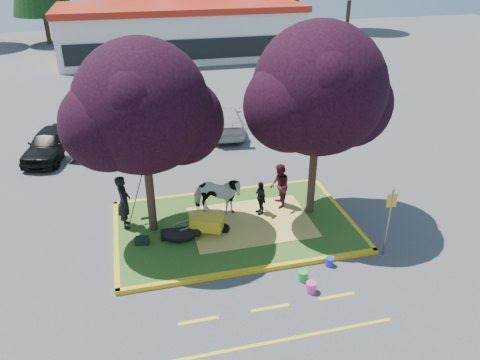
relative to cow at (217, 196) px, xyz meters
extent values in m
plane|color=#424244|center=(0.46, -0.81, -0.92)|extent=(90.00, 90.00, 0.00)
cube|color=#295019|center=(0.46, -0.81, -0.84)|extent=(8.00, 5.00, 0.15)
cube|color=gold|center=(0.46, -3.39, -0.84)|extent=(8.30, 0.16, 0.15)
cube|color=gold|center=(0.46, 1.77, -0.84)|extent=(8.30, 0.16, 0.15)
cube|color=gold|center=(-3.62, -0.81, -0.84)|extent=(0.16, 5.30, 0.15)
cube|color=gold|center=(4.54, -0.81, -0.84)|extent=(0.16, 5.30, 0.15)
cube|color=#E6C95E|center=(1.06, -0.81, -0.76)|extent=(4.20, 3.00, 0.01)
cylinder|color=black|center=(-2.34, -0.41, 0.99)|extent=(0.28, 0.28, 3.53)
sphere|color=black|center=(-2.34, -0.41, 3.64)|extent=(4.20, 4.20, 4.20)
sphere|color=black|center=(-1.18, -0.21, 3.01)|extent=(2.86, 2.86, 2.86)
sphere|color=black|center=(-3.39, -0.71, 3.26)|extent=(2.86, 2.86, 2.86)
cylinder|color=black|center=(3.36, -0.61, 1.08)|extent=(0.28, 0.28, 3.70)
sphere|color=black|center=(3.36, -0.61, 3.85)|extent=(4.40, 4.40, 4.40)
sphere|color=black|center=(4.57, -0.41, 3.19)|extent=(2.99, 2.99, 2.99)
sphere|color=black|center=(2.26, -0.91, 3.45)|extent=(2.99, 2.99, 2.99)
cube|color=yellow|center=(-1.54, -5.01, -0.92)|extent=(1.10, 0.12, 0.01)
cube|color=yellow|center=(0.46, -5.01, -0.92)|extent=(1.10, 0.12, 0.01)
cube|color=yellow|center=(2.46, -5.01, -0.92)|extent=(1.10, 0.12, 0.01)
cube|color=yellow|center=(0.46, -6.21, -0.92)|extent=(6.00, 0.10, 0.01)
cube|color=silver|center=(2.46, 27.19, 1.08)|extent=(20.00, 8.00, 4.00)
cube|color=#AD2312|center=(2.46, 27.19, 3.23)|extent=(20.40, 8.40, 0.50)
cube|color=black|center=(2.46, 23.14, 0.48)|extent=(19.00, 0.10, 1.60)
cylinder|color=black|center=(-9.54, 36.19, 1.04)|extent=(0.44, 0.44, 3.92)
cylinder|color=black|center=(-1.54, 37.69, 0.62)|extent=(0.44, 0.44, 3.08)
cylinder|color=black|center=(6.46, 36.69, 0.90)|extent=(0.44, 0.44, 3.64)
cylinder|color=black|center=(14.46, 37.19, 0.83)|extent=(0.44, 0.44, 3.50)
cylinder|color=black|center=(22.46, 36.19, 0.69)|extent=(0.44, 0.44, 3.22)
imported|color=white|center=(0.00, 0.00, 0.00)|extent=(2.00, 1.51, 1.54)
ellipsoid|color=black|center=(-1.50, -1.36, -0.53)|extent=(1.26, 1.00, 0.48)
imported|color=black|center=(-3.24, 0.01, 0.20)|extent=(0.49, 0.72, 1.94)
imported|color=#47141E|center=(2.36, 0.01, 0.08)|extent=(0.75, 0.91, 1.71)
imported|color=black|center=(1.54, -0.31, -0.12)|extent=(0.40, 0.79, 1.29)
cylinder|color=black|center=(-0.02, -1.28, -0.58)|extent=(0.38, 0.22, 0.38)
cylinder|color=slate|center=(-0.97, -1.51, -0.63)|extent=(0.04, 0.04, 0.27)
cylinder|color=slate|center=(-0.97, -1.04, -0.63)|extent=(0.04, 0.04, 0.27)
cube|color=gold|center=(-0.60, -1.28, -0.26)|extent=(1.22, 1.00, 0.42)
cylinder|color=slate|center=(-1.39, -1.51, -0.24)|extent=(0.64, 0.31, 0.35)
cylinder|color=slate|center=(-1.39, -1.04, -0.24)|extent=(0.64, 0.31, 0.35)
cube|color=black|center=(-1.86, -1.13, -0.62)|extent=(0.61, 0.37, 0.30)
cube|color=black|center=(-2.78, -1.23, -0.65)|extent=(0.48, 0.35, 0.23)
cylinder|color=slate|center=(4.76, -3.51, 0.27)|extent=(0.06, 0.06, 2.37)
cube|color=gold|center=(4.76, -3.51, 1.07)|extent=(0.33, 0.05, 0.43)
cylinder|color=green|center=(1.76, -4.11, -0.76)|extent=(0.31, 0.31, 0.32)
cylinder|color=#FC38B8|center=(1.80, -4.65, -0.75)|extent=(0.34, 0.34, 0.33)
cylinder|color=#1938C8|center=(2.82, -3.64, -0.78)|extent=(0.33, 0.33, 0.28)
imported|color=black|center=(-6.44, 7.25, -0.24)|extent=(2.60, 4.26, 1.36)
imported|color=#A1A4A8|center=(-4.47, 7.72, -0.32)|extent=(2.56, 3.87, 1.21)
imported|color=#A9290E|center=(-1.25, 8.25, -0.13)|extent=(3.92, 6.14, 1.58)
imported|color=silver|center=(2.14, 8.46, -0.26)|extent=(2.40, 4.75, 1.32)
imported|color=#525459|center=(5.94, 7.01, -0.23)|extent=(2.73, 4.44, 1.38)
camera|label=1|loc=(-2.76, -14.42, 8.13)|focal=35.00mm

